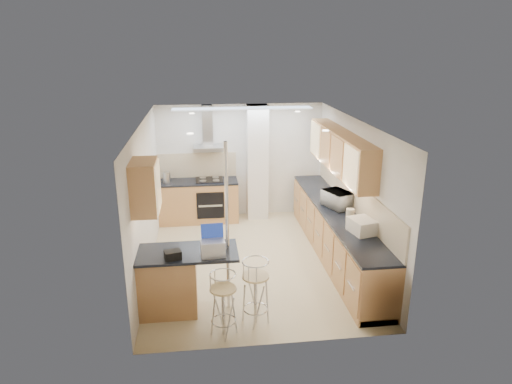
{
  "coord_description": "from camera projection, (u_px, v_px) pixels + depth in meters",
  "views": [
    {
      "loc": [
        -0.85,
        -7.36,
        3.73
      ],
      "look_at": [
        0.08,
        0.2,
        1.24
      ],
      "focal_mm": 32.0,
      "sensor_mm": 36.0,
      "label": 1
    }
  ],
  "objects": [
    {
      "name": "room_shell",
      "position": [
        268.0,
        172.0,
        8.11
      ],
      "size": [
        3.64,
        4.84,
        2.51
      ],
      "color": "silver",
      "rests_on": "ground"
    },
    {
      "name": "jar_a",
      "position": [
        338.0,
        195.0,
        8.53
      ],
      "size": [
        0.15,
        0.15,
        0.19
      ],
      "primitive_type": "cylinder",
      "rotation": [
        0.0,
        0.0,
        0.33
      ],
      "color": "silver",
      "rests_on": "right_counter"
    },
    {
      "name": "bar_stool_end",
      "position": [
        256.0,
        292.0,
        6.25
      ],
      "size": [
        0.55,
        0.55,
        0.96
      ],
      "primitive_type": null,
      "rotation": [
        0.0,
        0.0,
        0.91
      ],
      "color": "tan",
      "rests_on": "ground"
    },
    {
      "name": "jar_b",
      "position": [
        324.0,
        195.0,
        8.63
      ],
      "size": [
        0.12,
        0.12,
        0.14
      ],
      "primitive_type": "cylinder",
      "rotation": [
        0.0,
        0.0,
        -0.1
      ],
      "color": "silver",
      "rests_on": "right_counter"
    },
    {
      "name": "kettle",
      "position": [
        167.0,
        177.0,
        9.6
      ],
      "size": [
        0.16,
        0.16,
        0.23
      ],
      "primitive_type": "cylinder",
      "color": "#AEB1B3",
      "rests_on": "back_counter"
    },
    {
      "name": "ground",
      "position": [
        253.0,
        261.0,
        8.2
      ],
      "size": [
        4.8,
        4.8,
        0.0
      ],
      "primitive_type": "plane",
      "color": "beige",
      "rests_on": "ground"
    },
    {
      "name": "jar_c",
      "position": [
        350.0,
        215.0,
        7.55
      ],
      "size": [
        0.18,
        0.18,
        0.2
      ],
      "primitive_type": "cylinder",
      "rotation": [
        0.0,
        0.0,
        0.39
      ],
      "color": "#B1A78D",
      "rests_on": "right_counter"
    },
    {
      "name": "bread_bin",
      "position": [
        362.0,
        226.0,
        7.06
      ],
      "size": [
        0.42,
        0.49,
        0.22
      ],
      "primitive_type": "cube",
      "rotation": [
        0.0,
        0.0,
        0.23
      ],
      "color": "silver",
      "rests_on": "right_counter"
    },
    {
      "name": "peninsula",
      "position": [
        187.0,
        281.0,
        6.55
      ],
      "size": [
        1.47,
        0.72,
        0.94
      ],
      "color": "tan",
      "rests_on": "ground"
    },
    {
      "name": "bag",
      "position": [
        173.0,
        255.0,
        6.17
      ],
      "size": [
        0.25,
        0.21,
        0.12
      ],
      "primitive_type": "cube",
      "rotation": [
        0.0,
        0.0,
        0.26
      ],
      "color": "black",
      "rests_on": "peninsula"
    },
    {
      "name": "laptop",
      "position": [
        213.0,
        248.0,
        6.26
      ],
      "size": [
        0.34,
        0.26,
        0.22
      ],
      "primitive_type": "cube",
      "rotation": [
        0.0,
        0.0,
        0.06
      ],
      "color": "#A9ACB2",
      "rests_on": "peninsula"
    },
    {
      "name": "bar_stool_near",
      "position": [
        223.0,
        304.0,
        6.0
      ],
      "size": [
        0.48,
        0.48,
        0.91
      ],
      "primitive_type": null,
      "rotation": [
        0.0,
        0.0,
        -0.34
      ],
      "color": "tan",
      "rests_on": "ground"
    },
    {
      "name": "back_counter",
      "position": [
        199.0,
        201.0,
        9.93
      ],
      "size": [
        1.7,
        0.63,
        0.92
      ],
      "color": "tan",
      "rests_on": "ground"
    },
    {
      "name": "jar_d",
      "position": [
        353.0,
        223.0,
        7.31
      ],
      "size": [
        0.1,
        0.1,
        0.14
      ],
      "primitive_type": "cylinder",
      "rotation": [
        0.0,
        0.0,
        -0.0
      ],
      "color": "silver",
      "rests_on": "right_counter"
    },
    {
      "name": "microwave",
      "position": [
        338.0,
        199.0,
        8.15
      ],
      "size": [
        0.54,
        0.64,
        0.3
      ],
      "primitive_type": "imported",
      "rotation": [
        0.0,
        0.0,
        1.96
      ],
      "color": "silver",
      "rests_on": "right_counter"
    },
    {
      "name": "right_counter",
      "position": [
        335.0,
        233.0,
        8.23
      ],
      "size": [
        0.63,
        4.4,
        0.92
      ],
      "color": "tan",
      "rests_on": "ground"
    }
  ]
}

